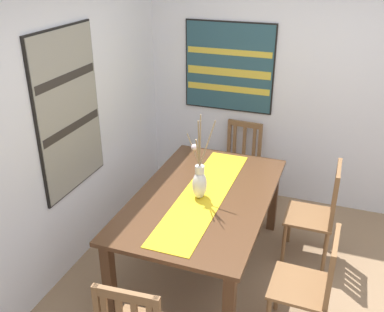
{
  "coord_description": "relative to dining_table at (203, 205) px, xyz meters",
  "views": [
    {
      "loc": [
        -2.76,
        -0.33,
        2.65
      ],
      "look_at": [
        0.32,
        0.79,
        1.09
      ],
      "focal_mm": 41.27,
      "sensor_mm": 36.0,
      "label": 1
    }
  ],
  "objects": [
    {
      "name": "painting_on_back_wall",
      "position": [
        -0.18,
        1.12,
        0.76
      ],
      "size": [
        0.84,
        0.05,
        1.36
      ],
      "color": "black"
    },
    {
      "name": "wall_back",
      "position": [
        -0.29,
        1.18,
        0.69
      ],
      "size": [
        6.4,
        0.12,
        2.7
      ],
      "primitive_type": "cube",
      "color": "silver",
      "rests_on": "ground_plane"
    },
    {
      "name": "painting_on_side_wall",
      "position": [
        1.51,
        0.23,
        0.81
      ],
      "size": [
        0.05,
        0.98,
        0.96
      ],
      "color": "black"
    },
    {
      "name": "chair_1",
      "position": [
        -0.47,
        -0.96,
        -0.18
      ],
      "size": [
        0.43,
        0.43,
        0.91
      ],
      "color": "brown",
      "rests_on": "ground_plane"
    },
    {
      "name": "ground_plane",
      "position": [
        -0.29,
        -0.68,
        -0.67
      ],
      "size": [
        6.4,
        6.4,
        0.03
      ],
      "primitive_type": "cube",
      "color": "#8E7051"
    },
    {
      "name": "table_runner",
      "position": [
        0.0,
        -0.0,
        0.1
      ],
      "size": [
        1.66,
        0.36,
        0.01
      ],
      "primitive_type": "cube",
      "color": "gold",
      "rests_on": "dining_table"
    },
    {
      "name": "chair_3",
      "position": [
        0.48,
        -0.92,
        -0.16
      ],
      "size": [
        0.42,
        0.42,
        0.97
      ],
      "color": "brown",
      "rests_on": "ground_plane"
    },
    {
      "name": "wall_side",
      "position": [
        1.57,
        -0.68,
        0.69
      ],
      "size": [
        0.12,
        6.4,
        2.7
      ],
      "primitive_type": "cube",
      "color": "silver",
      "rests_on": "ground_plane"
    },
    {
      "name": "chair_0",
      "position": [
        1.3,
        0.01,
        -0.19
      ],
      "size": [
        0.45,
        0.45,
        0.9
      ],
      "color": "brown",
      "rests_on": "ground_plane"
    },
    {
      "name": "dining_table",
      "position": [
        0.0,
        0.0,
        0.0
      ],
      "size": [
        1.81,
        1.09,
        0.76
      ],
      "color": "#51331E",
      "rests_on": "ground_plane"
    },
    {
      "name": "centerpiece_vase",
      "position": [
        -0.05,
        0.02,
        0.26
      ],
      "size": [
        0.22,
        0.22,
        0.76
      ],
      "color": "silver",
      "rests_on": "dining_table"
    }
  ]
}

